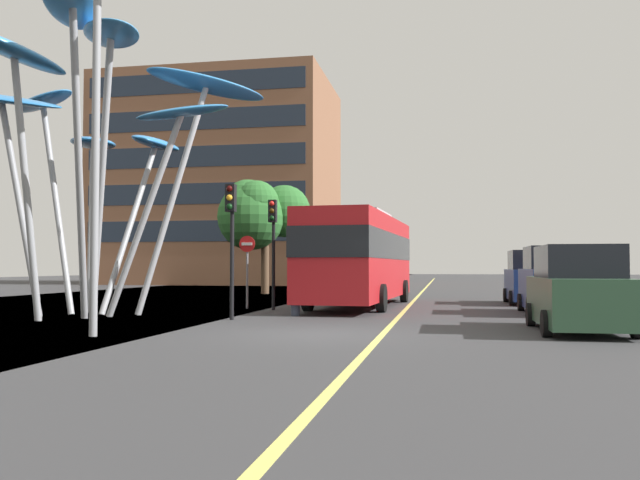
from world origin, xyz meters
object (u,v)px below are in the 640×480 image
(traffic_light_kerb_far, at_px, (273,230))
(no_entry_sign, at_px, (247,260))
(traffic_light_kerb_near, at_px, (231,222))
(car_parked_near, at_px, (578,291))
(street_lamp, at_px, (111,87))
(pedestrian, at_px, (295,287))
(car_parked_far, at_px, (532,279))
(car_parked_mid, at_px, (552,282))
(red_bus, at_px, (360,255))
(leaf_sculpture, at_px, (92,109))

(traffic_light_kerb_far, distance_m, no_entry_sign, 1.68)
(traffic_light_kerb_near, height_order, car_parked_near, traffic_light_kerb_near)
(street_lamp, distance_m, pedestrian, 8.68)
(traffic_light_kerb_far, relative_size, car_parked_near, 0.88)
(car_parked_near, relative_size, car_parked_far, 1.04)
(car_parked_far, xyz_separation_m, street_lamp, (-10.83, -15.03, 4.54))
(traffic_light_kerb_near, relative_size, street_lamp, 0.44)
(car_parked_mid, bearing_deg, pedestrian, -162.90)
(car_parked_far, relative_size, pedestrian, 2.42)
(car_parked_near, bearing_deg, street_lamp, -163.48)
(street_lamp, bearing_deg, car_parked_mid, 40.74)
(traffic_light_kerb_near, height_order, car_parked_mid, traffic_light_kerb_near)
(traffic_light_kerb_far, height_order, pedestrian, traffic_light_kerb_far)
(red_bus, relative_size, traffic_light_kerb_far, 2.92)
(car_parked_near, distance_m, no_entry_sign, 12.44)
(red_bus, xyz_separation_m, car_parked_mid, (6.69, -2.82, -0.97))
(traffic_light_kerb_far, bearing_deg, pedestrian, -61.34)
(traffic_light_kerb_far, height_order, car_parked_mid, traffic_light_kerb_far)
(car_parked_mid, xyz_separation_m, no_entry_sign, (-10.63, 0.75, 0.75))
(traffic_light_kerb_near, relative_size, no_entry_sign, 1.47)
(car_parked_near, bearing_deg, pedestrian, 154.44)
(leaf_sculpture, distance_m, car_parked_far, 18.13)
(car_parked_mid, xyz_separation_m, car_parked_far, (0.06, 5.75, -0.00))
(red_bus, xyz_separation_m, street_lamp, (-4.08, -12.09, 3.56))
(traffic_light_kerb_far, xyz_separation_m, no_entry_sign, (-1.14, 0.64, -1.05))
(car_parked_far, bearing_deg, traffic_light_kerb_near, -133.36)
(traffic_light_kerb_far, relative_size, no_entry_sign, 1.46)
(leaf_sculpture, xyz_separation_m, car_parked_near, (14.09, -2.51, -5.57))
(traffic_light_kerb_far, distance_m, car_parked_near, 11.27)
(red_bus, bearing_deg, traffic_light_kerb_near, -111.57)
(leaf_sculpture, relative_size, street_lamp, 1.25)
(leaf_sculpture, relative_size, car_parked_far, 2.60)
(traffic_light_kerb_near, distance_m, car_parked_near, 9.57)
(pedestrian, bearing_deg, traffic_light_kerb_near, -127.34)
(traffic_light_kerb_near, relative_size, pedestrian, 2.23)
(car_parked_far, height_order, street_lamp, street_lamp)
(leaf_sculpture, bearing_deg, no_entry_sign, 49.44)
(car_parked_mid, distance_m, street_lamp, 14.92)
(traffic_light_kerb_far, xyz_separation_m, car_parked_mid, (9.49, -0.12, -1.80))
(red_bus, distance_m, car_parked_far, 7.42)
(leaf_sculpture, xyz_separation_m, traffic_light_kerb_far, (4.93, 3.79, -3.70))
(traffic_light_kerb_far, height_order, car_parked_near, traffic_light_kerb_far)
(street_lamp, height_order, no_entry_sign, street_lamp)
(traffic_light_kerb_far, distance_m, street_lamp, 9.87)
(traffic_light_kerb_far, height_order, street_lamp, street_lamp)
(leaf_sculpture, bearing_deg, car_parked_near, -10.09)
(traffic_light_kerb_far, distance_m, car_parked_mid, 9.66)
(red_bus, xyz_separation_m, traffic_light_kerb_near, (-2.86, -7.24, 0.83))
(car_parked_mid, bearing_deg, street_lamp, -139.26)
(red_bus, xyz_separation_m, car_parked_near, (6.35, -9.00, -1.05))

